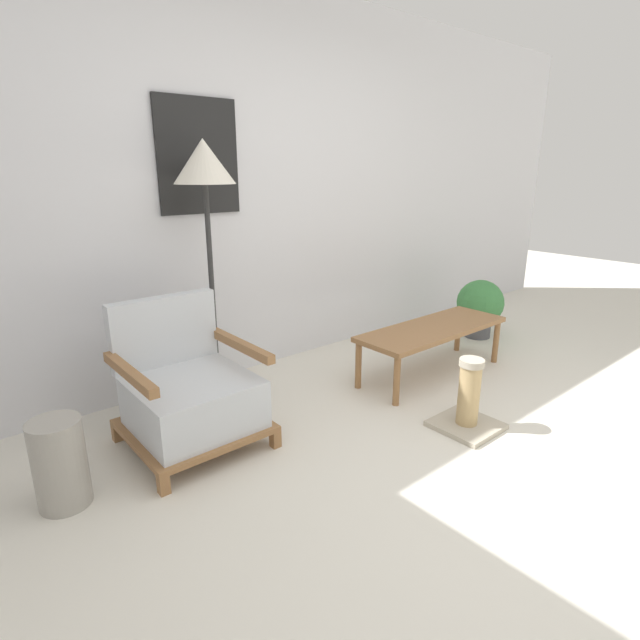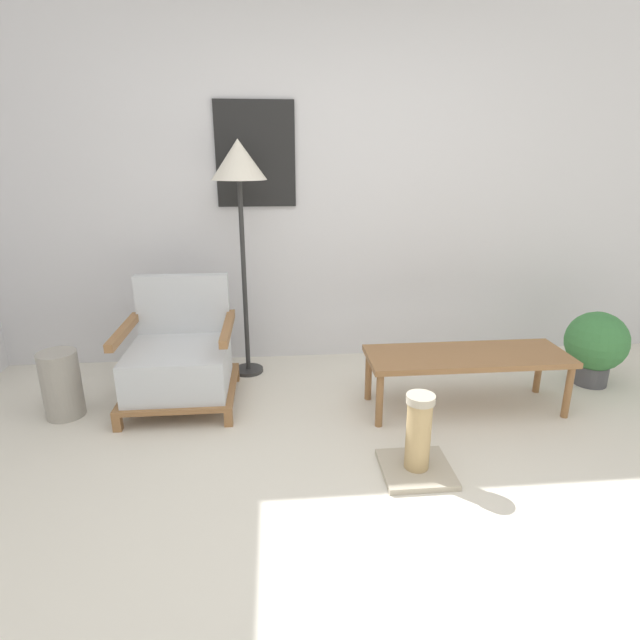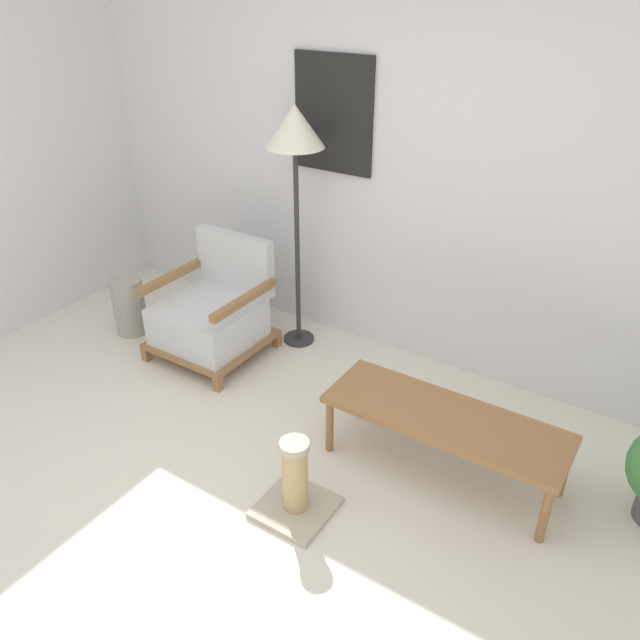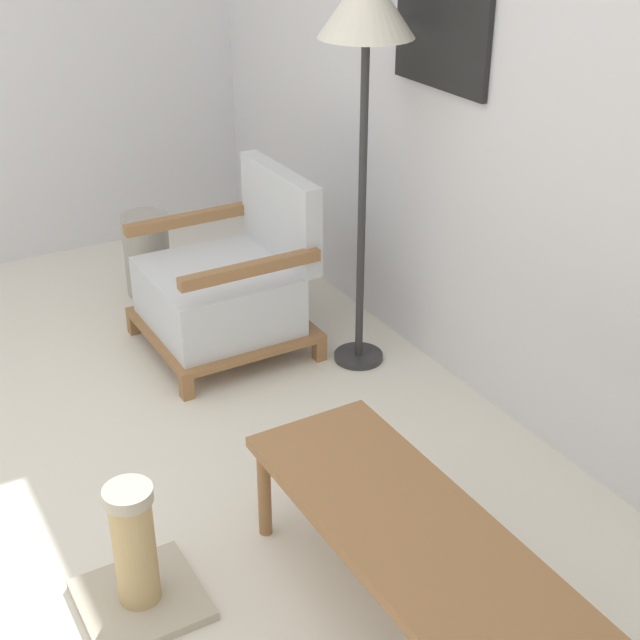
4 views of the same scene
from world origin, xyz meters
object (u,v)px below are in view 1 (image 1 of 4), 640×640
object	(u,v)px
armchair	(189,393)
vase	(60,463)
coffee_table	(433,332)
potted_plant	(480,305)
floor_lamp	(205,175)
scratching_post	(468,404)

from	to	relation	value
armchair	vase	world-z (taller)	armchair
coffee_table	vase	distance (m)	2.50
coffee_table	armchair	bearing A→B (deg)	171.82
armchair	potted_plant	size ratio (longest dim) A/B	1.50
floor_lamp	coffee_table	distance (m)	1.91
vase	scratching_post	size ratio (longest dim) A/B	0.97
floor_lamp	scratching_post	size ratio (longest dim) A/B	3.80
floor_lamp	armchair	bearing A→B (deg)	-132.85
potted_plant	coffee_table	bearing A→B (deg)	-165.45
vase	potted_plant	size ratio (longest dim) A/B	0.80
armchair	floor_lamp	size ratio (longest dim) A/B	0.48
potted_plant	scratching_post	size ratio (longest dim) A/B	1.21
armchair	coffee_table	size ratio (longest dim) A/B	0.63
potted_plant	vase	bearing A→B (deg)	-177.82
potted_plant	floor_lamp	bearing A→B (deg)	169.95
armchair	potted_plant	distance (m)	2.83
coffee_table	potted_plant	size ratio (longest dim) A/B	2.37
scratching_post	floor_lamp	bearing A→B (deg)	124.11
armchair	coffee_table	world-z (taller)	armchair
armchair	coffee_table	distance (m)	1.82
armchair	coffee_table	bearing A→B (deg)	-8.18
potted_plant	scratching_post	bearing A→B (deg)	-148.99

